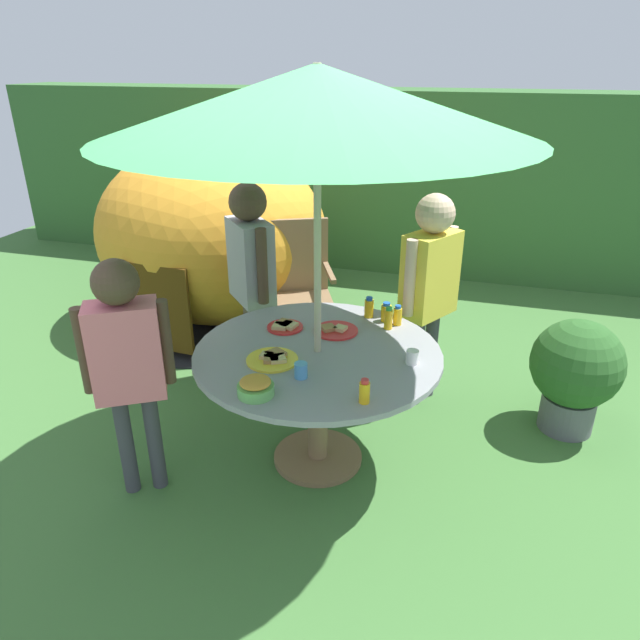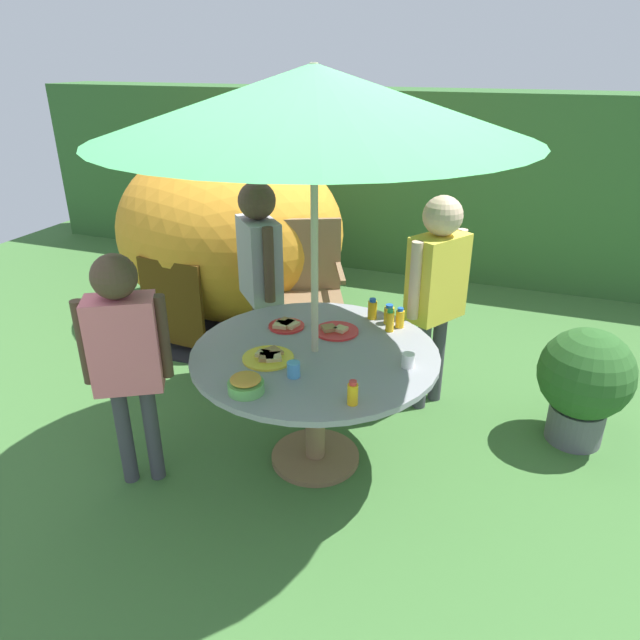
# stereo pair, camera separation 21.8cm
# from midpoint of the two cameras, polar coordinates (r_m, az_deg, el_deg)

# --- Properties ---
(ground_plane) EXTENTS (10.00, 10.00, 0.02)m
(ground_plane) POSITION_cam_midpoint_polar(r_m,az_deg,el_deg) (3.36, 1.45, -13.63)
(ground_plane) COLOR #3D6B33
(hedge_backdrop) EXTENTS (9.00, 0.70, 1.77)m
(hedge_backdrop) POSITION_cam_midpoint_polar(r_m,az_deg,el_deg) (6.14, 12.54, 12.94)
(hedge_backdrop) COLOR #33602D
(hedge_backdrop) RESTS_ON ground_plane
(garden_table) EXTENTS (1.28, 1.28, 0.69)m
(garden_table) POSITION_cam_midpoint_polar(r_m,az_deg,el_deg) (3.04, 1.56, -5.26)
(garden_table) COLOR brown
(garden_table) RESTS_ON ground_plane
(patio_umbrella) EXTENTS (1.95, 1.95, 2.04)m
(patio_umbrella) POSITION_cam_midpoint_polar(r_m,az_deg,el_deg) (2.64, 1.91, 20.60)
(patio_umbrella) COLOR #B7AD8C
(patio_umbrella) RESTS_ON ground_plane
(wooden_chair) EXTENTS (0.66, 0.61, 1.01)m
(wooden_chair) POSITION_cam_midpoint_polar(r_m,az_deg,el_deg) (4.19, -0.02, 3.70)
(wooden_chair) COLOR brown
(wooden_chair) RESTS_ON ground_plane
(dome_tent) EXTENTS (2.07, 2.07, 1.46)m
(dome_tent) POSITION_cam_midpoint_polar(r_m,az_deg,el_deg) (4.91, -7.55, 8.53)
(dome_tent) COLOR orange
(dome_tent) RESTS_ON ground_plane
(potted_plant) EXTENTS (0.52, 0.52, 0.71)m
(potted_plant) POSITION_cam_midpoint_polar(r_m,az_deg,el_deg) (3.65, 26.13, -5.37)
(potted_plant) COLOR #595960
(potted_plant) RESTS_ON ground_plane
(child_in_yellow_shirt) EXTENTS (0.35, 0.40, 1.35)m
(child_in_yellow_shirt) POSITION_cam_midpoint_polar(r_m,az_deg,el_deg) (3.53, 13.19, 4.03)
(child_in_yellow_shirt) COLOR #3F3F47
(child_in_yellow_shirt) RESTS_ON ground_plane
(child_in_grey_shirt) EXTENTS (0.39, 0.40, 1.38)m
(child_in_grey_shirt) POSITION_cam_midpoint_polar(r_m,az_deg,el_deg) (3.72, -4.29, 5.89)
(child_in_grey_shirt) COLOR brown
(child_in_grey_shirt) RESTS_ON ground_plane
(child_in_pink_shirt) EXTENTS (0.38, 0.32, 1.26)m
(child_in_pink_shirt) POSITION_cam_midpoint_polar(r_m,az_deg,el_deg) (2.90, -16.64, -2.35)
(child_in_pink_shirt) COLOR #3F3F47
(child_in_pink_shirt) RESTS_ON ground_plane
(snack_bowl) EXTENTS (0.17, 0.17, 0.09)m
(snack_bowl) POSITION_cam_midpoint_polar(r_m,az_deg,el_deg) (2.62, -4.93, -6.35)
(snack_bowl) COLOR #66B259
(snack_bowl) RESTS_ON garden_table
(plate_near_right) EXTENTS (0.24, 0.24, 0.03)m
(plate_near_right) POSITION_cam_midpoint_polar(r_m,az_deg,el_deg) (3.18, 3.55, -1.07)
(plate_near_right) COLOR red
(plate_near_right) RESTS_ON garden_table
(plate_near_left) EXTENTS (0.20, 0.20, 0.03)m
(plate_near_left) POSITION_cam_midpoint_polar(r_m,az_deg,el_deg) (3.23, -1.41, -0.52)
(plate_near_left) COLOR red
(plate_near_left) RESTS_ON garden_table
(plate_center_back) EXTENTS (0.26, 0.26, 0.03)m
(plate_center_back) POSITION_cam_midpoint_polar(r_m,az_deg,el_deg) (2.90, -2.93, -3.68)
(plate_center_back) COLOR yellow
(plate_center_back) RESTS_ON garden_table
(juice_bottle_far_left) EXTENTS (0.05, 0.05, 0.12)m
(juice_bottle_far_left) POSITION_cam_midpoint_polar(r_m,az_deg,el_deg) (3.34, 7.04, 1.03)
(juice_bottle_far_left) COLOR yellow
(juice_bottle_far_left) RESTS_ON garden_table
(juice_bottle_far_right) EXTENTS (0.06, 0.06, 0.11)m
(juice_bottle_far_right) POSITION_cam_midpoint_polar(r_m,az_deg,el_deg) (3.30, 8.68, 0.50)
(juice_bottle_far_right) COLOR yellow
(juice_bottle_far_right) RESTS_ON garden_table
(juice_bottle_center_front) EXTENTS (0.05, 0.05, 0.13)m
(juice_bottle_center_front) POSITION_cam_midpoint_polar(r_m,az_deg,el_deg) (3.20, 8.82, -0.11)
(juice_bottle_center_front) COLOR yellow
(juice_bottle_center_front) RESTS_ON garden_table
(juice_bottle_mid_left) EXTENTS (0.05, 0.05, 0.12)m
(juice_bottle_mid_left) POSITION_cam_midpoint_polar(r_m,az_deg,el_deg) (3.26, 9.77, 0.14)
(juice_bottle_mid_left) COLOR yellow
(juice_bottle_mid_left) RESTS_ON garden_table
(juice_bottle_mid_right) EXTENTS (0.05, 0.05, 0.12)m
(juice_bottle_mid_right) POSITION_cam_midpoint_polar(r_m,az_deg,el_deg) (2.53, 5.71, -7.23)
(juice_bottle_mid_right) COLOR yellow
(juice_bottle_mid_right) RESTS_ON garden_table
(cup_near) EXTENTS (0.06, 0.06, 0.07)m
(cup_near) POSITION_cam_midpoint_polar(r_m,az_deg,el_deg) (2.86, 10.81, -3.95)
(cup_near) COLOR white
(cup_near) RESTS_ON garden_table
(cup_far) EXTENTS (0.06, 0.06, 0.07)m
(cup_far) POSITION_cam_midpoint_polar(r_m,az_deg,el_deg) (2.73, -0.37, -4.92)
(cup_far) COLOR #4C99D8
(cup_far) RESTS_ON garden_table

